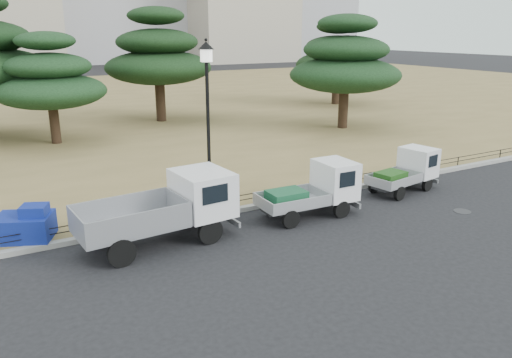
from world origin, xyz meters
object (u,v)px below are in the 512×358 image
truck_large (166,207)px  street_lamp (207,100)px  truck_kei_front (315,190)px  truck_kei_rear (406,171)px  tarp_pile (25,225)px

truck_large → street_lamp: size_ratio=0.84×
truck_kei_front → truck_kei_rear: size_ratio=1.06×
truck_kei_rear → tarp_pile: 13.71m
street_lamp → tarp_pile: 6.71m
truck_large → truck_kei_rear: size_ratio=1.45×
truck_kei_rear → tarp_pile: truck_kei_rear is taller
truck_kei_front → tarp_pile: 9.13m
truck_kei_front → street_lamp: 4.69m
truck_kei_front → truck_kei_rear: 4.78m
truck_kei_front → tarp_pile: bearing=167.6°
street_lamp → tarp_pile: street_lamp is taller
truck_large → truck_kei_rear: 9.92m
truck_kei_front → street_lamp: (-3.06, 1.82, 3.04)m
street_lamp → tarp_pile: (-5.79, 0.39, -3.37)m
truck_kei_front → street_lamp: bearing=150.9°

